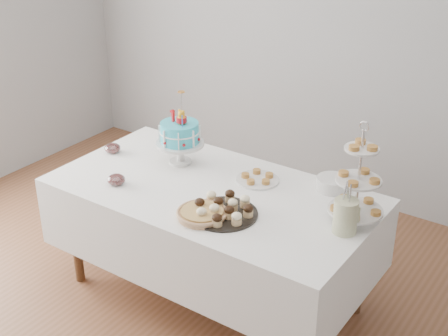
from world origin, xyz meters
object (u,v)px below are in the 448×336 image
Objects in this scene: tiered_stand at (358,181)px; jam_bowl_b at (113,148)px; birthday_cake at (180,145)px; plate_stack at (333,184)px; jam_bowl_a at (116,180)px; table at (212,222)px; cupcake_tray at (224,208)px; pastry_plate at (258,178)px; utensil_pitcher at (346,215)px; pie at (202,214)px.

jam_bowl_b is at bearing -176.54° from tiered_stand.
birthday_cake is at bearing 15.61° from jam_bowl_b.
tiered_stand reaches higher than plate_stack.
birthday_cake is 0.48m from jam_bowl_a.
plate_stack is at bearing 34.44° from table.
jam_bowl_b is (-0.84, 0.04, 0.26)m from table.
pastry_plate is at bearing 97.75° from cupcake_tray.
tiered_stand reaches higher than cupcake_tray.
cupcake_tray is at bearing -13.20° from jam_bowl_b.
table is at bearing -145.56° from plate_stack.
utensil_pitcher is (1.68, -0.04, 0.07)m from jam_bowl_b.
birthday_cake is 2.45× the size of plate_stack.
plate_stack reaches higher than jam_bowl_a.
plate_stack is 0.47m from utensil_pitcher.
pastry_plate is (0.02, 0.54, -0.01)m from pie.
plate_stack is at bearing 59.43° from cupcake_tray.
table is 6.84× the size of pie.
utensil_pitcher reaches higher than pastry_plate.
pie is 0.85m from tiered_stand.
jam_bowl_b is at bearing 160.96° from pie.
jam_bowl_a is (-1.34, -0.42, -0.21)m from tiered_stand.
plate_stack reaches higher than table.
tiered_stand is (1.21, -0.03, 0.11)m from birthday_cake.
birthday_cake reaches higher than pie.
plate_stack is at bearing 57.86° from pie.
plate_stack is (0.96, 0.22, -0.09)m from birthday_cake.
table is at bearing 162.69° from utensil_pitcher.
birthday_cake is 0.99m from plate_stack.
jam_bowl_b is 0.37× the size of utensil_pitcher.
table is 0.38m from pastry_plate.
pie is 0.54m from pastry_plate.
utensil_pitcher reaches higher than jam_bowl_a.
plate_stack is 1.28m from jam_bowl_a.
utensil_pitcher reaches higher than cupcake_tray.
cupcake_tray is 1.96× the size of plate_stack.
utensil_pitcher reaches higher than table.
cupcake_tray is at bearing 5.37° from jam_bowl_a.
jam_bowl_a is 1.01× the size of jam_bowl_b.
jam_bowl_a is at bearing 178.09° from pie.
cupcake_tray is 0.66× the size of tiered_stand.
jam_bowl_a is at bearing -151.52° from table.
birthday_cake is at bearing 154.26° from utensil_pitcher.
tiered_stand is 0.71m from pastry_plate.
jam_bowl_a is at bearing -174.63° from cupcake_tray.
pie is at bearing -92.01° from pastry_plate.
jam_bowl_a is (-0.13, -0.45, -0.10)m from birthday_cake.
jam_bowl_a is at bearing -142.47° from pastry_plate.
cupcake_tray is 0.73m from jam_bowl_a.
pie is 1.04m from jam_bowl_b.
plate_stack is 1.47m from jam_bowl_b.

